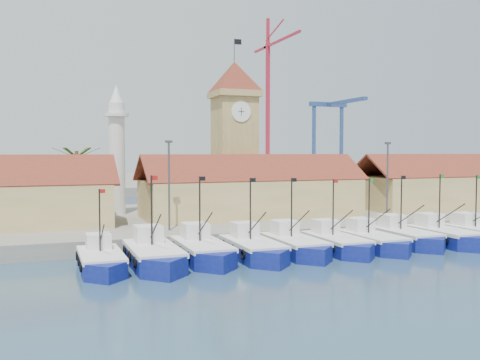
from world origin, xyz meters
name	(u,v)px	position (x,y,z in m)	size (l,w,h in m)	color
ground	(335,259)	(0.00, 0.00, 0.00)	(400.00, 400.00, 0.00)	navy
quay	(240,219)	(0.00, 24.00, 0.75)	(140.00, 32.00, 1.50)	gray
terminal	(133,182)	(0.00, 110.00, 1.00)	(240.00, 80.00, 2.00)	gray
boat_0	(101,262)	(-19.66, 2.28, 0.70)	(3.28, 8.99, 6.80)	navy
boat_1	(154,257)	(-15.48, 2.26, 0.81)	(3.80, 10.40, 7.87)	navy
boat_2	(203,252)	(-11.11, 3.11, 0.79)	(3.71, 10.15, 7.68)	navy
boat_3	(254,250)	(-6.61, 2.55, 0.77)	(3.61, 9.89, 7.49)	navy
boat_4	(296,247)	(-2.45, 2.79, 0.77)	(3.57, 9.78, 7.40)	navy
boat_5	(338,245)	(1.77, 2.55, 0.75)	(3.48, 9.53, 7.21)	navy
boat_6	(374,242)	(5.73, 2.55, 0.74)	(3.46, 9.49, 7.18)	navy
boat_7	(406,238)	(10.08, 3.31, 0.76)	(3.57, 9.77, 7.39)	navy
boat_8	(445,237)	(14.21, 2.51, 0.78)	(3.62, 9.91, 7.50)	navy
hall_center	(251,196)	(0.00, 20.00, 3.99)	(27.04, 10.13, 7.61)	#DAB478
hall_right	(459,190)	(32.00, 20.00, 3.99)	(31.20, 10.13, 7.61)	#DAB478
clock_tower	(234,132)	(0.00, 26.00, 11.96)	(5.80, 5.80, 22.70)	tan
minaret	(117,149)	(-15.00, 28.00, 9.73)	(3.00, 3.00, 16.30)	silver
palm_tree	(77,178)	(-20.00, 26.00, 6.25)	(5.60, 5.03, 8.39)	brown
lamp_posts	(283,179)	(0.50, 12.00, 6.48)	(80.70, 0.25, 9.03)	#3F3F44
crane_red_right	(269,90)	(38.91, 103.94, 27.56)	(1.00, 30.86, 46.40)	#B31B30
gantry	(333,118)	(62.00, 106.65, 20.04)	(13.00, 22.00, 23.20)	navy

